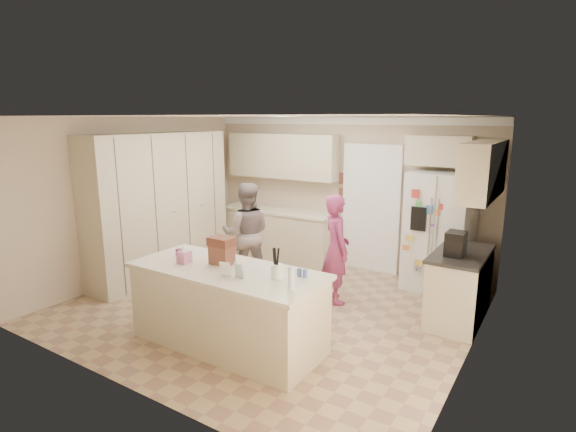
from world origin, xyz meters
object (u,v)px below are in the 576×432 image
Objects in this scene: island_base at (228,309)px; teen_boy at (246,233)px; tissue_box at (184,257)px; utensil_crock at (277,271)px; refrigerator at (439,232)px; teen_girl at (336,249)px; dollhouse_body at (222,255)px; coffee_maker at (456,244)px.

teen_boy is (-1.07, 1.75, 0.36)m from island_base.
island_base is 15.71× the size of tissue_box.
teen_boy is at bearing 135.21° from utensil_crock.
refrigerator is 1.66m from teen_girl.
utensil_crock is 0.58× the size of dollhouse_body.
refrigerator is 6.92× the size of dollhouse_body.
dollhouse_body reaches higher than tissue_box.
coffee_maker is 1.15× the size of dollhouse_body.
dollhouse_body is (-0.80, 0.05, 0.04)m from utensil_crock.
utensil_crock is 1.07× the size of tissue_box.
island_base is (-2.05, -1.90, -0.63)m from coffee_maker.
refrigerator reaches higher than tissue_box.
dollhouse_body is at bearing 26.57° from tissue_box.
teen_boy is at bearing 119.01° from dollhouse_body.
dollhouse_body is 0.17× the size of teen_girl.
teen_boy is 1.54m from teen_girl.
tissue_box reaches higher than island_base.
utensil_crock is 0.09× the size of teen_boy.
teen_girl reaches higher than dollhouse_body.
island_base is at bearing 87.17° from teen_boy.
refrigerator is 3.14m from utensil_crock.
refrigerator is at bearing 112.44° from coffee_maker.
utensil_crock is at bearing 4.40° from island_base.
coffee_maker is 3.28m from tissue_box.
tissue_box is 0.09× the size of teen_girl.
utensil_crock is at bearing 139.51° from teen_girl.
island_base is 1.41× the size of teen_girl.
coffee_maker is 1.60m from teen_girl.
teen_boy is at bearing 121.32° from island_base.
coffee_maker is at bearing 39.29° from dollhouse_body.
teen_girl is at bearing -176.56° from coffee_maker.
refrigerator reaches higher than teen_girl.
island_base is 1.37× the size of teen_boy.
teen_girl is (-1.57, -0.09, -0.29)m from coffee_maker.
coffee_maker is 3.13m from teen_boy.
teen_boy is at bearing 45.73° from teen_girl.
utensil_crock reaches higher than island_base.
refrigerator is at bearing -87.63° from teen_girl.
coffee_maker is 0.19× the size of teen_boy.
tissue_box is (-0.55, -0.10, 0.56)m from island_base.
teen_boy reaches higher than island_base.
utensil_crock is at bearing -3.58° from dollhouse_body.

